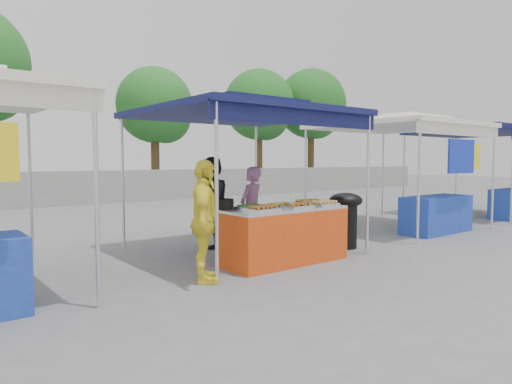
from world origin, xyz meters
TOP-DOWN VIEW (x-y plane):
  - ground_plane at (0.00, 0.00)m, footprint 80.00×80.00m
  - back_wall at (0.00, 11.00)m, footprint 40.00×0.25m
  - main_canopy at (0.00, 0.97)m, footprint 3.20×3.20m
  - neighbor_stall_right at (4.50, 0.57)m, footprint 3.20×3.20m
  - neighbor_stall_far at (8.50, 0.57)m, footprint 3.20×3.20m
  - tree_2 at (4.22, 12.76)m, footprint 3.30×3.21m
  - tree_3 at (10.34, 13.31)m, footprint 3.66×3.63m
  - tree_4 at (13.88, 13.05)m, footprint 3.87×3.87m
  - vendor_table at (0.00, -0.10)m, footprint 2.00×0.80m
  - food_tray_fl at (-0.61, -0.34)m, footprint 0.42×0.30m
  - food_tray_fm at (0.05, -0.34)m, footprint 0.42×0.30m
  - food_tray_fr at (0.62, -0.34)m, footprint 0.42×0.30m
  - food_tray_bl at (-0.58, -0.03)m, footprint 0.42×0.30m
  - food_tray_bm at (0.02, 0.01)m, footprint 0.42×0.30m
  - food_tray_br at (0.58, -0.03)m, footprint 0.42×0.30m
  - cooking_pot at (-0.86, 0.25)m, footprint 0.26×0.26m
  - skewer_cup at (-0.10, -0.36)m, footprint 0.08×0.08m
  - wok_burner at (1.64, 0.09)m, footprint 0.59×0.59m
  - crate_left at (-0.42, 0.46)m, footprint 0.55×0.39m
  - crate_right at (0.15, 0.59)m, footprint 0.53×0.37m
  - crate_stacked at (0.15, 0.59)m, footprint 0.51×0.36m
  - vendor_woman at (0.10, 0.86)m, footprint 0.62×0.52m
  - helper_man at (-0.25, 1.59)m, footprint 1.00×0.94m
  - customer_person at (-1.57, -0.32)m, footprint 0.84×0.99m

SIDE VIEW (x-z plane):
  - ground_plane at x=0.00m, z-range 0.00..0.00m
  - crate_right at x=0.15m, z-range 0.00..0.32m
  - crate_left at x=-0.42m, z-range 0.00..0.33m
  - vendor_table at x=0.00m, z-range 0.00..0.85m
  - crate_stacked at x=0.15m, z-range 0.32..0.63m
  - wok_burner at x=1.64m, z-range 0.09..1.09m
  - back_wall at x=0.00m, z-range 0.00..1.20m
  - vendor_woman at x=0.10m, z-range 0.00..1.46m
  - customer_person at x=-1.57m, z-range 0.00..1.58m
  - helper_man at x=-0.25m, z-range 0.00..1.63m
  - food_tray_fl at x=-0.61m, z-range 0.85..0.92m
  - food_tray_fm at x=0.05m, z-range 0.85..0.92m
  - food_tray_fr at x=0.62m, z-range 0.85..0.92m
  - food_tray_bl at x=-0.58m, z-range 0.85..0.92m
  - food_tray_bm at x=0.02m, z-range 0.85..0.92m
  - food_tray_br at x=0.58m, z-range 0.85..0.92m
  - skewer_cup at x=-0.10m, z-range 0.85..0.95m
  - cooking_pot at x=-0.86m, z-range 0.85..1.00m
  - neighbor_stall_right at x=4.50m, z-range 0.32..2.89m
  - neighbor_stall_far at x=8.50m, z-range 0.32..2.89m
  - main_canopy at x=0.00m, z-range 1.08..3.65m
  - tree_2 at x=4.22m, z-range 1.01..6.52m
  - tree_3 at x=10.34m, z-range 1.15..7.39m
  - tree_4 at x=13.88m, z-range 1.22..7.87m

